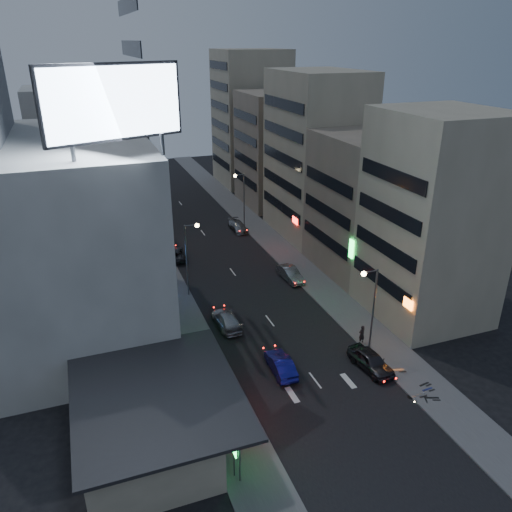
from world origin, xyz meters
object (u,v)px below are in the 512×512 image
parked_car_right_mid (290,274)px  person (362,334)px  parked_car_left (175,254)px  scooter_blue (432,382)px  scooter_black_a (440,392)px  road_car_silver (227,320)px  parked_car_right_near (371,361)px  scooter_silver_a (424,387)px  scooter_black_b (428,377)px  scooter_silver_b (405,363)px  parked_car_right_far (238,226)px  road_car_blue (281,364)px

parked_car_right_mid → person: size_ratio=2.51×
parked_car_left → scooter_blue: parked_car_left is taller
scooter_black_a → road_car_silver: bearing=58.7°
parked_car_right_near → parked_car_right_mid: 17.93m
person → parked_car_left: bearing=-75.9°
scooter_silver_a → scooter_blue: scooter_silver_a is taller
parked_car_right_mid → parked_car_left: (-11.20, 10.50, -0.07)m
parked_car_left → road_car_silver: size_ratio=0.96×
road_car_silver → scooter_black_b: road_car_silver is taller
scooter_silver_b → parked_car_right_far: bearing=19.9°
parked_car_left → parked_car_right_far: 12.67m
scooter_silver_a → scooter_black_b: 1.60m
parked_car_right_far → road_car_silver: bearing=-112.1°
parked_car_right_mid → scooter_black_a: size_ratio=2.64×
parked_car_left → scooter_blue: (13.85, -32.32, -0.05)m
road_car_silver → person: bearing=144.9°
parked_car_left → parked_car_right_far: bearing=-139.5°
scooter_blue → scooter_black_b: (0.14, 0.65, 0.00)m
road_car_blue → road_car_silver: (-2.10, 8.44, -0.00)m
scooter_black_a → scooter_silver_b: bearing=25.5°
parked_car_right_mid → road_car_silver: size_ratio=0.89×
parked_car_right_near → scooter_black_b: 4.67m
road_car_silver → scooter_black_a: (12.29, -15.80, -0.09)m
road_car_blue → road_car_silver: road_car_blue is taller
road_car_silver → scooter_silver_a: 18.88m
scooter_silver_a → scooter_silver_b: (0.48, 3.15, 0.01)m
parked_car_right_near → scooter_blue: 5.05m
road_car_blue → scooter_silver_b: bearing=164.0°
scooter_black_b → scooter_silver_b: size_ratio=0.93×
parked_car_right_near → parked_car_right_far: 35.31m
parked_car_right_near → road_car_blue: 7.59m
parked_car_right_far → road_car_blue: (-7.24, -33.06, 0.05)m
parked_car_right_far → road_car_blue: road_car_blue is taller
parked_car_right_near → road_car_silver: (-9.35, 10.69, -0.07)m
road_car_blue → scooter_black_b: road_car_blue is taller
scooter_blue → scooter_silver_b: (-0.58, 2.75, 0.04)m
road_car_blue → person: size_ratio=2.49×
parked_car_right_mid → parked_car_right_far: 17.40m
parked_car_right_far → scooter_black_b: bearing=-86.4°
parked_car_right_far → parked_car_left: bearing=-148.4°
road_car_silver → person: (10.60, -7.15, 0.28)m
person → scooter_black_b: 7.12m
parked_car_left → scooter_blue: size_ratio=2.97×
parked_car_left → road_car_blue: (3.39, -26.17, 0.06)m
parked_car_right_near → scooter_silver_b: parked_car_right_near is taller
parked_car_right_mid → scooter_black_b: parked_car_right_mid is taller
scooter_blue → parked_car_left: bearing=19.4°
parked_car_right_near → scooter_blue: parked_car_right_near is taller
parked_car_right_near → road_car_blue: bearing=155.7°
scooter_black_a → scooter_blue: scooter_black_a is taller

